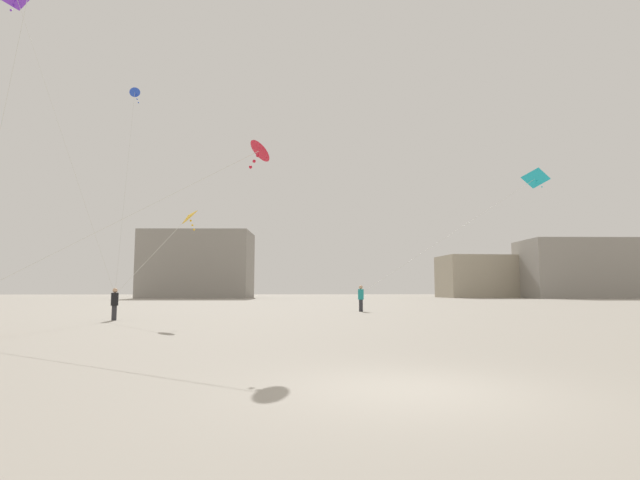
{
  "coord_description": "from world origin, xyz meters",
  "views": [
    {
      "loc": [
        -1.93,
        -7.69,
        1.57
      ],
      "look_at": [
        0.0,
        22.8,
        4.67
      ],
      "focal_mm": 27.36,
      "sensor_mm": 36.0,
      "label": 1
    }
  ],
  "objects_px": {
    "person_in_black": "(115,303)",
    "kite_cobalt_diamond": "(134,98)",
    "kite_violet_delta": "(18,1)",
    "building_left_hall": "(198,265)",
    "building_right_hall": "(592,269)",
    "building_centre_hall": "(479,277)",
    "kite_cyan_delta": "(533,180)",
    "kite_amber_diamond": "(189,217)",
    "person_in_teal": "(361,297)",
    "kite_crimson_diamond": "(255,153)"
  },
  "relations": [
    {
      "from": "kite_violet_delta",
      "to": "kite_amber_diamond",
      "type": "distance_m",
      "value": 12.84
    },
    {
      "from": "kite_violet_delta",
      "to": "building_centre_hall",
      "type": "height_order",
      "value": "kite_violet_delta"
    },
    {
      "from": "kite_cyan_delta",
      "to": "kite_violet_delta",
      "type": "bearing_deg",
      "value": -160.05
    },
    {
      "from": "kite_cobalt_diamond",
      "to": "building_left_hall",
      "type": "bearing_deg",
      "value": 95.91
    },
    {
      "from": "building_centre_hall",
      "to": "person_in_black",
      "type": "bearing_deg",
      "value": -124.34
    },
    {
      "from": "person_in_teal",
      "to": "kite_amber_diamond",
      "type": "distance_m",
      "value": 15.09
    },
    {
      "from": "person_in_black",
      "to": "building_left_hall",
      "type": "distance_m",
      "value": 67.57
    },
    {
      "from": "kite_violet_delta",
      "to": "kite_cobalt_diamond",
      "type": "distance_m",
      "value": 11.46
    },
    {
      "from": "kite_amber_diamond",
      "to": "building_right_hall",
      "type": "xyz_separation_m",
      "value": [
        59.94,
        60.79,
        0.08
      ]
    },
    {
      "from": "kite_cyan_delta",
      "to": "building_left_hall",
      "type": "relative_size",
      "value": 0.67
    },
    {
      "from": "person_in_black",
      "to": "kite_crimson_diamond",
      "type": "height_order",
      "value": "kite_crimson_diamond"
    },
    {
      "from": "kite_cyan_delta",
      "to": "kite_cobalt_diamond",
      "type": "height_order",
      "value": "kite_cobalt_diamond"
    },
    {
      "from": "person_in_teal",
      "to": "building_left_hall",
      "type": "bearing_deg",
      "value": -178.39
    },
    {
      "from": "kite_cyan_delta",
      "to": "building_centre_hall",
      "type": "relative_size",
      "value": 0.91
    },
    {
      "from": "person_in_teal",
      "to": "kite_cobalt_diamond",
      "type": "distance_m",
      "value": 21.37
    },
    {
      "from": "kite_crimson_diamond",
      "to": "building_right_hall",
      "type": "xyz_separation_m",
      "value": [
        56.03,
        70.13,
        -0.56
      ]
    },
    {
      "from": "kite_violet_delta",
      "to": "building_left_hall",
      "type": "relative_size",
      "value": 0.72
    },
    {
      "from": "kite_violet_delta",
      "to": "building_right_hall",
      "type": "relative_size",
      "value": 0.58
    },
    {
      "from": "kite_cyan_delta",
      "to": "building_left_hall",
      "type": "height_order",
      "value": "building_left_hall"
    },
    {
      "from": "person_in_black",
      "to": "kite_cobalt_diamond",
      "type": "relative_size",
      "value": 0.11
    },
    {
      "from": "kite_cyan_delta",
      "to": "kite_cobalt_diamond",
      "type": "distance_m",
      "value": 29.18
    },
    {
      "from": "kite_cobalt_diamond",
      "to": "kite_amber_diamond",
      "type": "height_order",
      "value": "kite_cobalt_diamond"
    },
    {
      "from": "person_in_black",
      "to": "building_right_hall",
      "type": "distance_m",
      "value": 87.33
    },
    {
      "from": "kite_amber_diamond",
      "to": "kite_cobalt_diamond",
      "type": "bearing_deg",
      "value": 121.95
    },
    {
      "from": "building_centre_hall",
      "to": "building_right_hall",
      "type": "distance_m",
      "value": 19.6
    },
    {
      "from": "person_in_teal",
      "to": "kite_crimson_diamond",
      "type": "relative_size",
      "value": 0.18
    },
    {
      "from": "kite_cyan_delta",
      "to": "kite_cobalt_diamond",
      "type": "xyz_separation_m",
      "value": [
        -28.65,
        0.21,
        5.55
      ]
    },
    {
      "from": "person_in_teal",
      "to": "building_right_hall",
      "type": "bearing_deg",
      "value": 115.96
    },
    {
      "from": "building_right_hall",
      "to": "kite_cobalt_diamond",
      "type": "bearing_deg",
      "value": -142.17
    },
    {
      "from": "person_in_black",
      "to": "kite_violet_delta",
      "type": "bearing_deg",
      "value": 73.13
    },
    {
      "from": "person_in_black",
      "to": "kite_cobalt_diamond",
      "type": "xyz_separation_m",
      "value": [
        -2.09,
        8.24,
        14.13
      ]
    },
    {
      "from": "kite_amber_diamond",
      "to": "building_left_hall",
      "type": "xyz_separation_m",
      "value": [
        -12.06,
        68.23,
        0.99
      ]
    },
    {
      "from": "building_left_hall",
      "to": "building_right_hall",
      "type": "xyz_separation_m",
      "value": [
        72.0,
        -7.44,
        -0.91
      ]
    },
    {
      "from": "person_in_black",
      "to": "kite_crimson_diamond",
      "type": "relative_size",
      "value": 0.16
    },
    {
      "from": "kite_cyan_delta",
      "to": "building_left_hall",
      "type": "bearing_deg",
      "value": 120.54
    },
    {
      "from": "kite_cyan_delta",
      "to": "building_centre_hall",
      "type": "height_order",
      "value": "kite_cyan_delta"
    },
    {
      "from": "kite_violet_delta",
      "to": "building_centre_hall",
      "type": "distance_m",
      "value": 86.77
    },
    {
      "from": "person_in_teal",
      "to": "kite_violet_delta",
      "type": "height_order",
      "value": "kite_violet_delta"
    },
    {
      "from": "building_centre_hall",
      "to": "building_right_hall",
      "type": "xyz_separation_m",
      "value": [
        18.0,
        -7.66,
        1.22
      ]
    },
    {
      "from": "person_in_teal",
      "to": "kite_amber_diamond",
      "type": "relative_size",
      "value": 0.42
    },
    {
      "from": "kite_violet_delta",
      "to": "building_left_hall",
      "type": "xyz_separation_m",
      "value": [
        -4.17,
        69.93,
        -9.0
      ]
    },
    {
      "from": "building_right_hall",
      "to": "building_left_hall",
      "type": "bearing_deg",
      "value": 174.1
    },
    {
      "from": "person_in_teal",
      "to": "kite_cyan_delta",
      "type": "height_order",
      "value": "kite_cyan_delta"
    },
    {
      "from": "building_left_hall",
      "to": "person_in_teal",
      "type": "bearing_deg",
      "value": -69.01
    },
    {
      "from": "kite_violet_delta",
      "to": "kite_amber_diamond",
      "type": "bearing_deg",
      "value": 12.17
    },
    {
      "from": "person_in_teal",
      "to": "person_in_black",
      "type": "bearing_deg",
      "value": -76.62
    },
    {
      "from": "person_in_black",
      "to": "building_right_hall",
      "type": "height_order",
      "value": "building_right_hall"
    },
    {
      "from": "person_in_black",
      "to": "kite_cobalt_diamond",
      "type": "distance_m",
      "value": 16.49
    },
    {
      "from": "building_centre_hall",
      "to": "building_right_hall",
      "type": "bearing_deg",
      "value": -23.06
    },
    {
      "from": "kite_amber_diamond",
      "to": "building_centre_hall",
      "type": "bearing_deg",
      "value": 58.5
    }
  ]
}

